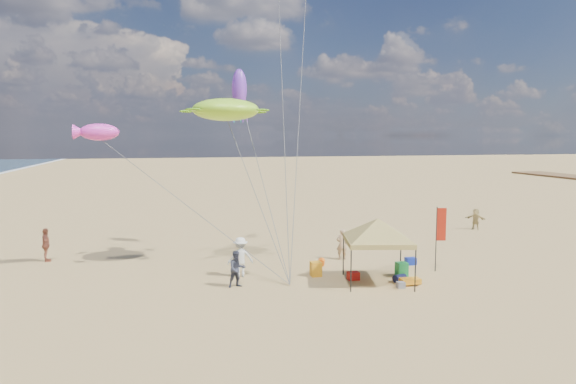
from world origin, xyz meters
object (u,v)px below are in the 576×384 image
Objects in this scene: feather_flag at (440,229)px; person_far_a at (46,245)px; chair_green at (402,270)px; chair_yellow at (316,269)px; person_near_c at (240,257)px; person_near_b at (237,269)px; person_near_a at (342,244)px; person_far_c at (476,219)px; beach_cart at (410,281)px; cooler_red at (353,276)px; cooler_blue at (411,261)px; canopy_tent at (378,221)px.

feather_flag reaches higher than person_far_a.
chair_yellow is at bearing 165.22° from chair_green.
person_near_b is at bearing 75.34° from person_near_c.
chair_green is 0.41× the size of person_near_a.
feather_flag reaches higher than person_far_c.
person_near_b is (-6.30, -3.91, -0.02)m from person_near_a.
beach_cart is at bearing -23.98° from person_near_b.
person_far_a is (-14.89, 7.16, 0.72)m from cooler_red.
cooler_blue is (-0.76, 1.55, -1.98)m from feather_flag.
person_near_c reaches higher than person_near_b.
person_far_a is at bearing 153.47° from canopy_tent.
chair_yellow is 0.36× the size of person_near_c.
cooler_red is 4.44m from cooler_blue.
person_near_c is (-7.31, 3.20, 0.76)m from beach_cart.
person_near_a reaches higher than person_far_c.
person_far_a is 1.18× the size of person_far_c.
cooler_blue is 5.58m from chair_yellow.
person_near_a reaches higher than cooler_red.
canopy_tent is at bearing -38.79° from cooler_red.
person_near_b is at bearing 172.90° from canopy_tent.
person_far_a reaches higher than person_near_a.
canopy_tent is at bearing -155.56° from chair_green.
person_near_a is at bearing 51.50° from chair_yellow.
canopy_tent reaches higher than person_far_a.
cooler_blue is (3.06, 2.75, -2.71)m from canopy_tent.
beach_cart is (-2.50, -1.91, -1.97)m from feather_flag.
cooler_blue is 0.35× the size of person_far_c.
cooler_red is 16.54m from person_far_a.
person_near_c is at bearing -178.37° from cooler_blue.
cooler_blue is 0.77× the size of chair_yellow.
chair_green is 0.78× the size of beach_cart.
feather_flag reaches higher than person_near_b.
feather_flag is at bearing -83.93° from person_far_c.
canopy_tent is 3.57× the size of person_far_c.
beach_cart is at bearing 107.79° from person_near_a.
canopy_tent is 5.13m from person_near_a.
feather_flag is at bearing 5.83° from cooler_red.
person_near_c is (0.39, 1.70, 0.13)m from person_near_b.
chair_yellow is 0.78× the size of beach_cart.
cooler_red is 0.33× the size of person_near_b.
person_far_c reaches higher than cooler_blue.
person_far_a is (-9.79, 5.39, -0.05)m from person_near_c.
cooler_blue is 0.28× the size of person_near_c.
cooler_red is at bearing 179.87° from chair_green.
person_near_a reaches higher than chair_green.
beach_cart is (3.75, -2.48, -0.15)m from chair_yellow.
chair_yellow is at bearing 166.85° from person_near_c.
chair_yellow is 3.79m from person_near_a.
person_near_a is 14.04m from person_far_c.
person_near_a is at bearing 91.11° from canopy_tent.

